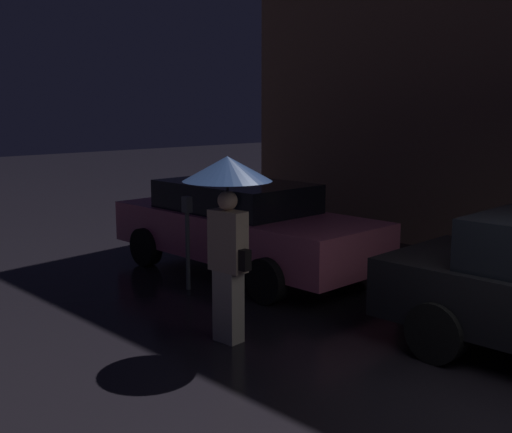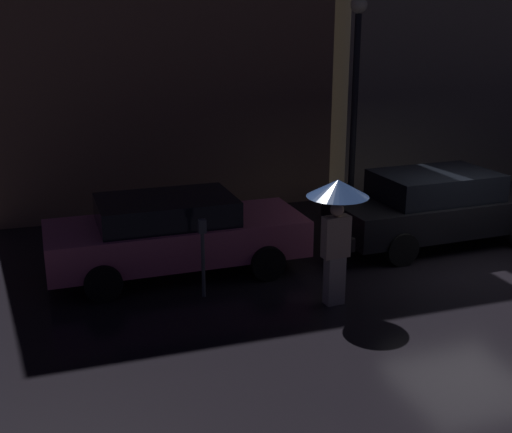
{
  "view_description": "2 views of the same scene",
  "coord_description": "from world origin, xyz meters",
  "px_view_note": "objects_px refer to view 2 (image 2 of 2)",
  "views": [
    {
      "loc": [
        1.89,
        -5.05,
        2.55
      ],
      "look_at": [
        -3.73,
        0.3,
        1.2
      ],
      "focal_mm": 45.0,
      "sensor_mm": 36.0,
      "label": 1
    },
    {
      "loc": [
        -7.29,
        -9.12,
        4.33
      ],
      "look_at": [
        -4.03,
        0.62,
        1.15
      ],
      "focal_mm": 45.0,
      "sensor_mm": 36.0,
      "label": 2
    }
  ],
  "objects_px": {
    "parked_car_black": "(439,206)",
    "street_lamp_near": "(356,81)",
    "parking_meter": "(203,250)",
    "pedestrian_with_umbrella": "(337,210)",
    "parked_car_pink": "(175,233)"
  },
  "relations": [
    {
      "from": "parked_car_black",
      "to": "street_lamp_near",
      "type": "relative_size",
      "value": 0.94
    },
    {
      "from": "parked_car_black",
      "to": "parking_meter",
      "type": "xyz_separation_m",
      "value": [
        -5.09,
        -1.08,
        0.05
      ]
    },
    {
      "from": "parked_car_black",
      "to": "pedestrian_with_umbrella",
      "type": "xyz_separation_m",
      "value": [
        -3.2,
        -1.99,
        0.79
      ]
    },
    {
      "from": "parked_car_black",
      "to": "street_lamp_near",
      "type": "xyz_separation_m",
      "value": [
        -0.84,
        2.19,
        2.29
      ]
    },
    {
      "from": "parked_car_pink",
      "to": "street_lamp_near",
      "type": "relative_size",
      "value": 0.94
    },
    {
      "from": "parked_car_black",
      "to": "pedestrian_with_umbrella",
      "type": "relative_size",
      "value": 2.23
    },
    {
      "from": "parked_car_pink",
      "to": "parked_car_black",
      "type": "bearing_deg",
      "value": -1.89
    },
    {
      "from": "parked_car_pink",
      "to": "street_lamp_near",
      "type": "bearing_deg",
      "value": 24.34
    },
    {
      "from": "pedestrian_with_umbrella",
      "to": "street_lamp_near",
      "type": "relative_size",
      "value": 0.42
    },
    {
      "from": "pedestrian_with_umbrella",
      "to": "street_lamp_near",
      "type": "bearing_deg",
      "value": 56.03
    },
    {
      "from": "pedestrian_with_umbrella",
      "to": "parked_car_black",
      "type": "bearing_deg",
      "value": 27.28
    },
    {
      "from": "parked_car_black",
      "to": "pedestrian_with_umbrella",
      "type": "distance_m",
      "value": 3.85
    },
    {
      "from": "parked_car_pink",
      "to": "pedestrian_with_umbrella",
      "type": "relative_size",
      "value": 2.22
    },
    {
      "from": "street_lamp_near",
      "to": "parking_meter",
      "type": "bearing_deg",
      "value": -142.42
    },
    {
      "from": "parked_car_black",
      "to": "street_lamp_near",
      "type": "distance_m",
      "value": 3.28
    }
  ]
}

